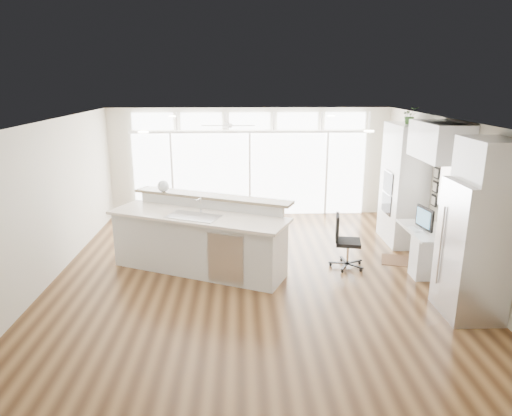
{
  "coord_description": "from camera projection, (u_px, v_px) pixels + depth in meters",
  "views": [
    {
      "loc": [
        -0.23,
        -7.37,
        3.36
      ],
      "look_at": [
        0.04,
        0.6,
        1.11
      ],
      "focal_mm": 32.0,
      "sensor_mm": 36.0,
      "label": 1
    }
  ],
  "objects": [
    {
      "name": "floor",
      "position": [
        255.0,
        278.0,
        8.01
      ],
      "size": [
        7.0,
        8.0,
        0.02
      ],
      "primitive_type": "cube",
      "color": "#412814",
      "rests_on": "ground"
    },
    {
      "name": "ceiling",
      "position": [
        254.0,
        122.0,
        7.27
      ],
      "size": [
        7.0,
        8.0,
        0.02
      ],
      "primitive_type": "cube",
      "color": "white",
      "rests_on": "wall_back"
    },
    {
      "name": "wall_back",
      "position": [
        250.0,
        162.0,
        11.49
      ],
      "size": [
        7.0,
        0.04,
        2.7
      ],
      "primitive_type": "cube",
      "color": "beige",
      "rests_on": "floor"
    },
    {
      "name": "wall_front",
      "position": [
        269.0,
        330.0,
        3.79
      ],
      "size": [
        7.0,
        0.04,
        2.7
      ],
      "primitive_type": "cube",
      "color": "beige",
      "rests_on": "floor"
    },
    {
      "name": "wall_left",
      "position": [
        43.0,
        206.0,
        7.53
      ],
      "size": [
        0.04,
        8.0,
        2.7
      ],
      "primitive_type": "cube",
      "color": "beige",
      "rests_on": "floor"
    },
    {
      "name": "wall_right",
      "position": [
        460.0,
        202.0,
        7.75
      ],
      "size": [
        0.04,
        8.0,
        2.7
      ],
      "primitive_type": "cube",
      "color": "beige",
      "rests_on": "floor"
    },
    {
      "name": "glass_wall",
      "position": [
        250.0,
        174.0,
        11.51
      ],
      "size": [
        5.8,
        0.06,
        2.08
      ],
      "primitive_type": "cube",
      "color": "silver",
      "rests_on": "wall_back"
    },
    {
      "name": "transom_row",
      "position": [
        250.0,
        121.0,
        11.15
      ],
      "size": [
        5.9,
        0.06,
        0.4
      ],
      "primitive_type": "cube",
      "color": "silver",
      "rests_on": "wall_back"
    },
    {
      "name": "desk_window",
      "position": [
        451.0,
        187.0,
        7.99
      ],
      "size": [
        0.04,
        0.85,
        0.85
      ],
      "primitive_type": "cube",
      "color": "white",
      "rests_on": "wall_right"
    },
    {
      "name": "ceiling_fan",
      "position": [
        228.0,
        121.0,
        10.01
      ],
      "size": [
        1.16,
        1.16,
        0.32
      ],
      "primitive_type": "cube",
      "color": "white",
      "rests_on": "ceiling"
    },
    {
      "name": "recessed_lights",
      "position": [
        254.0,
        123.0,
        7.47
      ],
      "size": [
        3.4,
        3.0,
        0.02
      ],
      "primitive_type": "cube",
      "color": "beige",
      "rests_on": "ceiling"
    },
    {
      "name": "oven_cabinet",
      "position": [
        404.0,
        184.0,
        9.5
      ],
      "size": [
        0.64,
        1.2,
        2.5
      ],
      "primitive_type": "cube",
      "color": "silver",
      "rests_on": "floor"
    },
    {
      "name": "desk_nook",
      "position": [
        426.0,
        249.0,
        8.3
      ],
      "size": [
        0.72,
        1.3,
        0.76
      ],
      "primitive_type": "cube",
      "color": "silver",
      "rests_on": "floor"
    },
    {
      "name": "upper_cabinets",
      "position": [
        440.0,
        141.0,
        7.76
      ],
      "size": [
        0.64,
        1.3,
        0.64
      ],
      "primitive_type": "cube",
      "color": "silver",
      "rests_on": "wall_right"
    },
    {
      "name": "refrigerator",
      "position": [
        474.0,
        250.0,
        6.54
      ],
      "size": [
        0.76,
        0.9,
        2.0
      ],
      "primitive_type": "cube",
      "color": "silver",
      "rests_on": "floor"
    },
    {
      "name": "fridge_cabinet",
      "position": [
        491.0,
        161.0,
        6.19
      ],
      "size": [
        0.64,
        0.9,
        0.6
      ],
      "primitive_type": "cube",
      "color": "silver",
      "rests_on": "wall_right"
    },
    {
      "name": "framed_photos",
      "position": [
        436.0,
        187.0,
        8.62
      ],
      "size": [
        0.06,
        0.22,
        0.8
      ],
      "primitive_type": "cube",
      "color": "black",
      "rests_on": "wall_right"
    },
    {
      "name": "kitchen_island",
      "position": [
        198.0,
        237.0,
        8.16
      ],
      "size": [
        3.48,
        2.46,
        1.3
      ],
      "primitive_type": "cube",
      "rotation": [
        0.0,
        0.0,
        -0.42
      ],
      "color": "silver",
      "rests_on": "floor"
    },
    {
      "name": "rug",
      "position": [
        403.0,
        261.0,
        8.74
      ],
      "size": [
        0.94,
        0.79,
        0.01
      ],
      "primitive_type": "cube",
      "rotation": [
        0.0,
        0.0,
        -0.3
      ],
      "color": "#321C10",
      "rests_on": "floor"
    },
    {
      "name": "office_chair",
      "position": [
        348.0,
        242.0,
        8.34
      ],
      "size": [
        0.6,
        0.57,
        1.0
      ],
      "primitive_type": "cube",
      "rotation": [
        0.0,
        0.0,
        -0.18
      ],
      "color": "black",
      "rests_on": "floor"
    },
    {
      "name": "fishbowl",
      "position": [
        163.0,
        186.0,
        8.66
      ],
      "size": [
        0.3,
        0.3,
        0.22
      ],
      "primitive_type": "sphere",
      "rotation": [
        0.0,
        0.0,
        -0.44
      ],
      "color": "white",
      "rests_on": "kitchen_island"
    },
    {
      "name": "monitor",
      "position": [
        425.0,
        218.0,
        8.13
      ],
      "size": [
        0.17,
        0.53,
        0.44
      ],
      "primitive_type": "cube",
      "rotation": [
        0.0,
        0.0,
        0.15
      ],
      "color": "black",
      "rests_on": "desk_nook"
    },
    {
      "name": "keyboard",
      "position": [
        414.0,
        229.0,
        8.18
      ],
      "size": [
        0.13,
        0.3,
        0.01
      ],
      "primitive_type": "cube",
      "rotation": [
        0.0,
        0.0,
        0.06
      ],
      "color": "silver",
      "rests_on": "desk_nook"
    },
    {
      "name": "potted_plant",
      "position": [
        410.0,
        117.0,
        9.13
      ],
      "size": [
        0.31,
        0.34,
        0.26
      ],
      "primitive_type": "imported",
      "rotation": [
        0.0,
        0.0,
        0.04
      ],
      "color": "#355F28",
      "rests_on": "oven_cabinet"
    }
  ]
}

